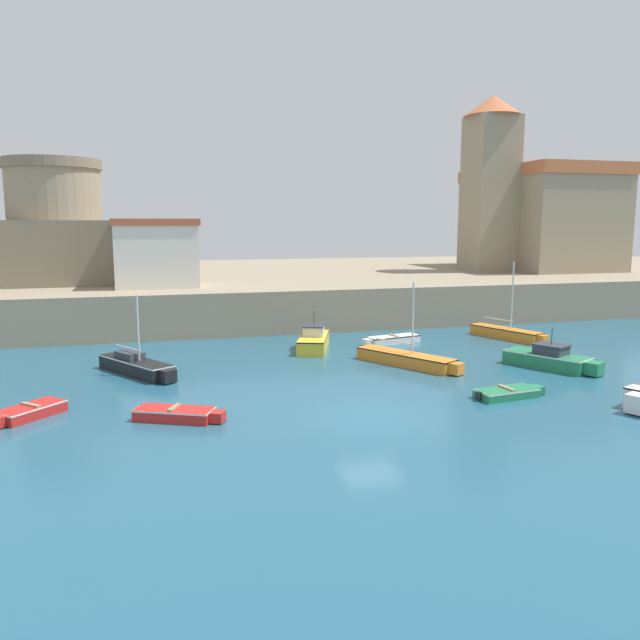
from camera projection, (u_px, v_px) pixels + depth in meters
The scene contains 14 objects.
ground_plane at pixel (371, 418), 25.84m from camera, with size 200.00×200.00×0.00m, color #235670.
quay_seawall at pixel (237, 287), 63.46m from camera, with size 120.00×40.00×3.16m, color gray.
sailboat_orange_0 at pixel (507, 333), 43.38m from camera, with size 3.01×5.91×5.36m.
motorboat_green_1 at pixel (550, 359), 34.64m from camera, with size 3.66×5.34×2.25m.
dinghy_red_2 at pixel (28, 411), 25.77m from camera, with size 2.93×3.02×0.57m.
dinghy_red_3 at pixel (177, 414), 25.48m from camera, with size 3.75×2.45×0.57m.
sailboat_black_4 at pixel (136, 365), 33.26m from camera, with size 4.07×5.68×4.29m.
dinghy_green_5 at pixel (508, 392), 28.82m from camera, with size 3.68×1.61×0.50m.
motorboat_yellow_6 at pixel (314, 340), 39.92m from camera, with size 3.21×5.58×2.45m.
dinghy_white_7 at pixel (392, 339), 41.82m from camera, with size 4.34×1.90×0.57m.
sailboat_orange_8 at pixel (407, 359), 35.25m from camera, with size 4.27×6.37×4.75m.
church at pixel (531, 212), 66.17m from camera, with size 15.55×16.68×17.21m.
fortress at pixel (57, 239), 52.51m from camera, with size 13.27×13.27×10.03m.
harbor_shed_near_wharf at pixel (157, 253), 47.21m from camera, with size 6.35×4.41×5.14m.
Camera 1 is at (-8.66, -23.45, 7.98)m, focal length 35.00 mm.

